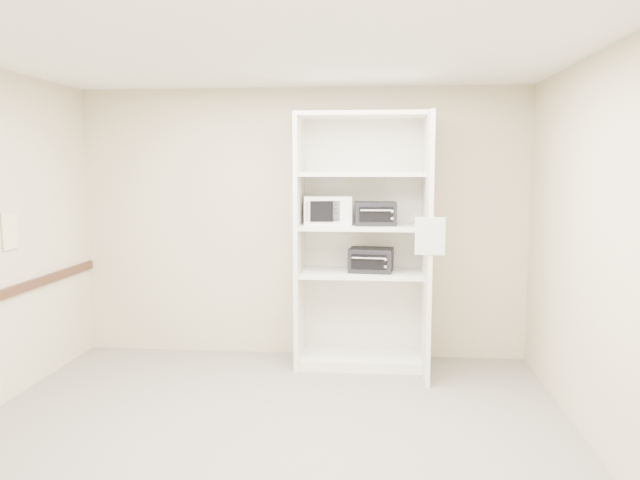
# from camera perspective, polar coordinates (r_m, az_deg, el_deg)

# --- Properties ---
(floor) EXTENTS (4.50, 4.00, 0.01)m
(floor) POSITION_cam_1_polar(r_m,az_deg,el_deg) (4.71, -4.81, -17.37)
(floor) COLOR slate
(floor) RESTS_ON ground
(ceiling) EXTENTS (4.50, 4.00, 0.01)m
(ceiling) POSITION_cam_1_polar(r_m,az_deg,el_deg) (4.37, -5.17, 16.97)
(ceiling) COLOR white
(wall_back) EXTENTS (4.50, 0.02, 2.70)m
(wall_back) POSITION_cam_1_polar(r_m,az_deg,el_deg) (6.30, -1.72, 1.53)
(wall_back) COLOR beige
(wall_back) RESTS_ON ground
(wall_front) EXTENTS (4.50, 0.02, 2.70)m
(wall_front) POSITION_cam_1_polar(r_m,az_deg,el_deg) (2.43, -13.53, -7.04)
(wall_front) COLOR beige
(wall_front) RESTS_ON ground
(wall_right) EXTENTS (0.02, 4.00, 2.70)m
(wall_right) POSITION_cam_1_polar(r_m,az_deg,el_deg) (4.51, 24.38, -1.14)
(wall_right) COLOR beige
(wall_right) RESTS_ON ground
(shelving_unit) EXTENTS (1.24, 0.92, 2.42)m
(shelving_unit) POSITION_cam_1_polar(r_m,az_deg,el_deg) (5.99, 4.27, -0.88)
(shelving_unit) COLOR white
(shelving_unit) RESTS_ON floor
(microwave) EXTENTS (0.48, 0.38, 0.27)m
(microwave) POSITION_cam_1_polar(r_m,az_deg,el_deg) (6.00, 0.72, 2.76)
(microwave) COLOR white
(microwave) RESTS_ON shelving_unit
(toaster_oven_upper) EXTENTS (0.40, 0.31, 0.22)m
(toaster_oven_upper) POSITION_cam_1_polar(r_m,az_deg,el_deg) (5.92, 5.10, 2.42)
(toaster_oven_upper) COLOR black
(toaster_oven_upper) RESTS_ON shelving_unit
(toaster_oven_lower) EXTENTS (0.44, 0.35, 0.23)m
(toaster_oven_lower) POSITION_cam_1_polar(r_m,az_deg,el_deg) (5.98, 4.69, -1.83)
(toaster_oven_lower) COLOR black
(toaster_oven_lower) RESTS_ON shelving_unit
(paper_sign) EXTENTS (0.25, 0.01, 0.32)m
(paper_sign) POSITION_cam_1_polar(r_m,az_deg,el_deg) (5.35, 10.03, 0.35)
(paper_sign) COLOR white
(paper_sign) RESTS_ON shelving_unit
(wall_poster) EXTENTS (0.01, 0.22, 0.31)m
(wall_poster) POSITION_cam_1_polar(r_m,az_deg,el_deg) (5.72, -26.47, 0.74)
(wall_poster) COLOR white
(wall_poster) RESTS_ON wall_left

